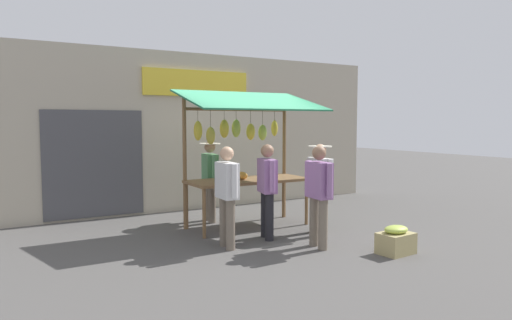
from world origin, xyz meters
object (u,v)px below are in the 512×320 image
Objects in this scene: shopper_in_striped_shirt at (319,190)px; shopper_with_shopping_bag at (227,190)px; market_stall at (245,142)px; shopper_with_ponytail at (320,182)px; produce_crate_near at (396,241)px; shopper_in_grey_tee at (267,185)px; vendor_with_sunhat at (210,175)px.

shopper_in_striped_shirt reaches higher than shopper_with_shopping_bag.
shopper_with_shopping_bag is at bearing 65.83° from shopper_in_striped_shirt.
market_stall is at bearing 13.49° from shopper_in_striped_shirt.
shopper_in_striped_shirt reaches higher than shopper_with_ponytail.
market_stall is at bearing -68.90° from produce_crate_near.
shopper_with_shopping_bag is (0.95, 1.16, -0.67)m from market_stall.
market_stall is at bearing 38.29° from shopper_with_ponytail.
shopper_with_shopping_bag is 1.00× the size of shopper_in_grey_tee.
market_stall is 1.61× the size of shopper_in_grey_tee.
vendor_with_sunhat is 2.20m from shopper_with_ponytail.
market_stall is 1.62× the size of vendor_with_sunhat.
vendor_with_sunhat is 1.70m from shopper_in_grey_tee.
shopper_in_striped_shirt is at bearing -115.83° from shopper_with_shopping_bag.
market_stall is at bearing -35.22° from shopper_with_shopping_bag.
produce_crate_near is (-0.20, 1.54, -0.71)m from shopper_with_ponytail.
shopper_in_striped_shirt reaches higher than produce_crate_near.
shopper_in_striped_shirt is 1.33m from produce_crate_near.
market_stall is at bearing 7.85° from shopper_in_grey_tee.
shopper_with_ponytail is (-0.58, -0.72, 0.01)m from shopper_in_striped_shirt.
shopper_in_grey_tee is (0.38, -0.87, -0.00)m from shopper_in_striped_shirt.
shopper_with_ponytail is 1.71m from produce_crate_near.
produce_crate_near is at bearing 111.10° from market_stall.
market_stall reaches higher than shopper_with_shopping_bag.
market_stall is 1.62× the size of shopper_with_ponytail.
shopper_with_shopping_bag is 2.91× the size of produce_crate_near.
shopper_in_striped_shirt reaches higher than shopper_in_grey_tee.
vendor_with_sunhat and shopper_with_ponytail have the same top height.
market_stall is 1.20m from shopper_in_grey_tee.
vendor_with_sunhat is at bearing -60.85° from market_stall.
market_stall is 4.69× the size of produce_crate_near.
shopper_in_striped_shirt is at bearing 97.80° from market_stall.
produce_crate_near is at bearing -123.34° from shopper_with_shopping_bag.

